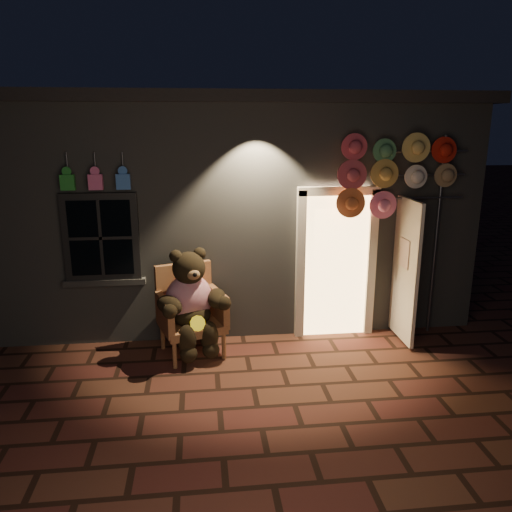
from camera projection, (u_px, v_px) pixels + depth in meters
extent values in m
plane|color=#512D1F|center=(253.00, 388.00, 5.91)|extent=(60.00, 60.00, 0.00)
cube|color=slate|center=(230.00, 200.00, 9.32)|extent=(7.00, 5.00, 3.30)
cube|color=black|center=(229.00, 103.00, 8.88)|extent=(7.30, 5.30, 0.16)
cube|color=black|center=(101.00, 237.00, 6.71)|extent=(1.00, 0.10, 1.20)
cube|color=black|center=(101.00, 238.00, 6.68)|extent=(0.82, 0.06, 1.02)
cube|color=slate|center=(105.00, 282.00, 6.87)|extent=(1.10, 0.14, 0.08)
cube|color=#FFC472|center=(335.00, 265.00, 7.21)|extent=(0.92, 0.10, 2.10)
cube|color=beige|center=(300.00, 267.00, 7.11)|extent=(0.12, 0.12, 2.20)
cube|color=beige|center=(371.00, 265.00, 7.23)|extent=(0.12, 0.12, 2.20)
cube|color=beige|center=(339.00, 191.00, 6.89)|extent=(1.16, 0.12, 0.12)
cube|color=beige|center=(405.00, 271.00, 6.94)|extent=(0.05, 0.80, 2.00)
cube|color=#23822A|center=(68.00, 182.00, 6.40)|extent=(0.18, 0.07, 0.20)
cylinder|color=#59595E|center=(67.00, 162.00, 6.39)|extent=(0.02, 0.02, 0.25)
cube|color=#DA5A8D|center=(96.00, 182.00, 6.44)|extent=(0.18, 0.07, 0.20)
cylinder|color=#59595E|center=(95.00, 162.00, 6.43)|extent=(0.02, 0.02, 0.25)
cube|color=#3466B7|center=(123.00, 182.00, 6.47)|extent=(0.18, 0.07, 0.20)
cylinder|color=#59595E|center=(123.00, 162.00, 6.47)|extent=(0.02, 0.02, 0.25)
cube|color=#AB7342|center=(192.00, 325.00, 6.69)|extent=(0.96, 0.93, 0.11)
cube|color=#AB7342|center=(184.00, 290.00, 6.89)|extent=(0.77, 0.32, 0.78)
cube|color=#AB7342|center=(165.00, 314.00, 6.47)|extent=(0.29, 0.66, 0.44)
cube|color=#AB7342|center=(218.00, 306.00, 6.76)|extent=(0.29, 0.66, 0.44)
cylinder|color=#AB7342|center=(175.00, 355.00, 6.35)|extent=(0.06, 0.06, 0.36)
cylinder|color=#AB7342|center=(224.00, 346.00, 6.61)|extent=(0.06, 0.06, 0.36)
cylinder|color=#AB7342|center=(163.00, 337.00, 6.89)|extent=(0.06, 0.06, 0.36)
cylinder|color=#AB7342|center=(208.00, 329.00, 7.16)|extent=(0.06, 0.06, 0.36)
ellipsoid|color=#AA1235|center=(189.00, 299.00, 6.63)|extent=(0.76, 0.68, 0.67)
ellipsoid|color=black|center=(191.00, 315.00, 6.61)|extent=(0.64, 0.58, 0.31)
sphere|color=black|center=(189.00, 268.00, 6.47)|extent=(0.54, 0.54, 0.43)
sphere|color=black|center=(176.00, 256.00, 6.39)|extent=(0.17, 0.17, 0.17)
sphere|color=black|center=(199.00, 254.00, 6.52)|extent=(0.17, 0.17, 0.17)
ellipsoid|color=olive|center=(193.00, 275.00, 6.31)|extent=(0.20, 0.16, 0.13)
ellipsoid|color=black|center=(169.00, 305.00, 6.31)|extent=(0.46, 0.50, 0.24)
ellipsoid|color=black|center=(217.00, 298.00, 6.57)|extent=(0.26, 0.45, 0.24)
ellipsoid|color=black|center=(187.00, 340.00, 6.36)|extent=(0.24, 0.24, 0.41)
ellipsoid|color=black|center=(209.00, 336.00, 6.48)|extent=(0.24, 0.24, 0.41)
sphere|color=black|center=(189.00, 354.00, 6.36)|extent=(0.22, 0.22, 0.22)
sphere|color=black|center=(211.00, 350.00, 6.48)|extent=(0.22, 0.22, 0.22)
cylinder|color=yellow|center=(198.00, 323.00, 6.37)|extent=(0.22, 0.14, 0.20)
cylinder|color=#59595E|center=(436.00, 238.00, 7.17)|extent=(0.04, 0.04, 2.88)
cylinder|color=#59595E|center=(423.00, 151.00, 6.80)|extent=(1.28, 0.03, 0.03)
cylinder|color=#59595E|center=(421.00, 175.00, 6.88)|extent=(1.28, 0.03, 0.03)
cylinder|color=#59595E|center=(419.00, 198.00, 6.96)|extent=(1.28, 0.03, 0.03)
cylinder|color=#C33E4E|center=(355.00, 148.00, 6.62)|extent=(0.36, 0.11, 0.37)
cylinder|color=#4A8955|center=(387.00, 148.00, 6.64)|extent=(0.36, 0.11, 0.37)
cylinder|color=#EAC563|center=(418.00, 148.00, 6.65)|extent=(0.36, 0.11, 0.37)
cylinder|color=red|center=(446.00, 147.00, 6.76)|extent=(0.36, 0.11, 0.37)
cylinder|color=#B9434F|center=(354.00, 176.00, 6.69)|extent=(0.36, 0.11, 0.37)
cylinder|color=gold|center=(386.00, 176.00, 6.70)|extent=(0.36, 0.11, 0.37)
cylinder|color=white|center=(414.00, 175.00, 6.81)|extent=(0.36, 0.11, 0.37)
cylinder|color=tan|center=(445.00, 175.00, 6.83)|extent=(0.36, 0.11, 0.37)
cylinder|color=#D66835|center=(353.00, 204.00, 6.76)|extent=(0.36, 0.11, 0.37)
cylinder|color=pink|center=(382.00, 203.00, 6.86)|extent=(0.36, 0.11, 0.37)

